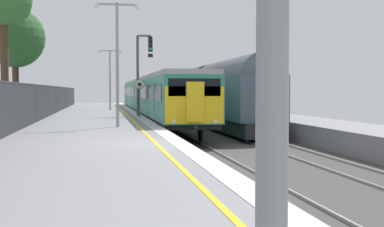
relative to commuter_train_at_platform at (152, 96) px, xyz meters
name	(u,v)px	position (x,y,z in m)	size (l,w,h in m)	color
ground	(246,160)	(0.54, -26.40, -1.88)	(17.40, 110.00, 1.21)	gray
commuter_train_at_platform	(152,96)	(0.00, 0.00, 0.00)	(2.83, 40.48, 3.81)	#2D846B
freight_train_adjacent_track	(210,93)	(4.00, -4.78, 0.25)	(2.60, 27.15, 4.60)	#232326
signal_gantry	(142,66)	(-1.49, -8.49, 2.08)	(1.10, 0.24, 5.38)	#47474C
speed_limit_sign	(140,93)	(-1.85, -11.45, 0.25)	(0.59, 0.08, 2.35)	#59595B
platform_lamp_mid	(117,54)	(-3.40, -18.93, 2.09)	(2.00, 0.20, 5.69)	#93999E
platform_lamp_far	(110,74)	(-3.40, 2.51, 1.86)	(2.00, 0.20, 5.25)	#93999E
background_tree_left	(14,40)	(-9.60, -8.44, 3.66)	(3.80, 3.80, 6.95)	#473323
background_tree_centre	(5,1)	(-9.15, -13.84, 5.20)	(3.01, 3.01, 8.14)	#473323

